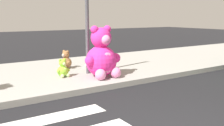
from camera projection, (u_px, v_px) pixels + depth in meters
sidewalk at (47, 75)px, 7.70m from camera, size 28.00×4.40×0.15m
sign_pole at (87, 15)px, 7.25m from camera, size 0.56×0.11×3.20m
plush_pink_large at (102, 57)px, 7.04m from camera, size 1.10×0.96×1.43m
plush_lime at (63, 70)px, 7.08m from camera, size 0.40×0.35×0.52m
plush_tan at (101, 61)px, 7.96m from camera, size 0.52×0.50×0.70m
plush_white at (91, 61)px, 8.42m from camera, size 0.39×0.39×0.55m
plush_brown at (66, 61)px, 8.24m from camera, size 0.42×0.44×0.59m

